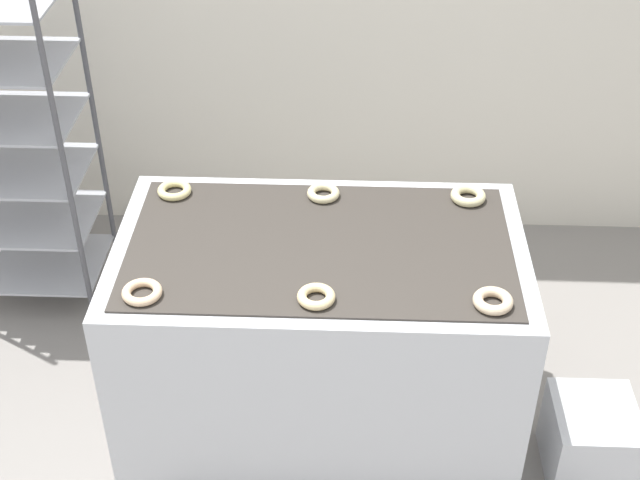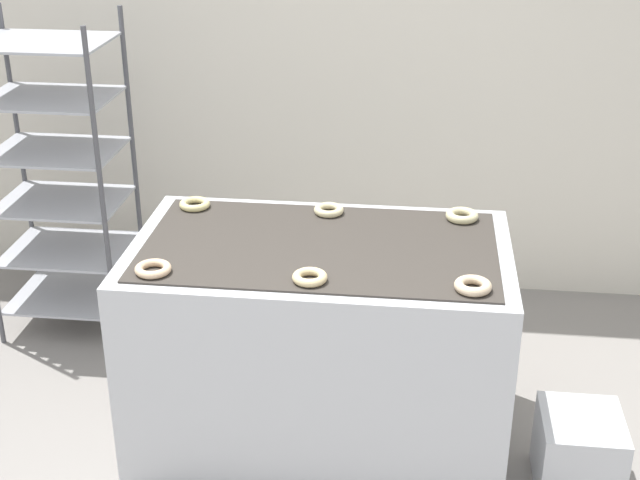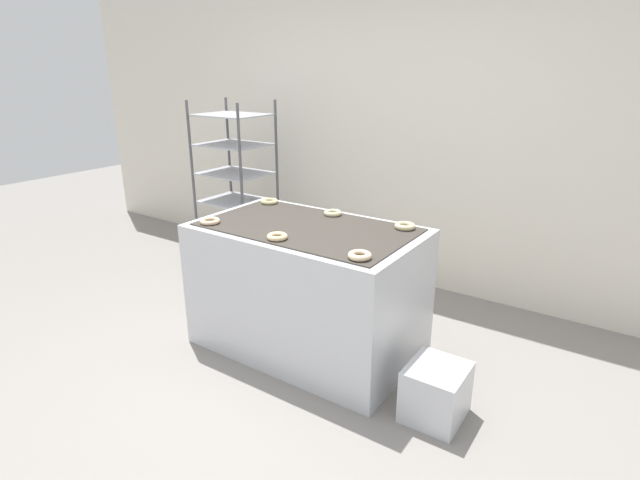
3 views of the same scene
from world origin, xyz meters
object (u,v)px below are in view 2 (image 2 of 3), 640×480
(baking_rack_cart, at_px, (59,177))
(fryer_machine, at_px, (320,343))
(donut_near_right, at_px, (473,286))
(donut_far_center, at_px, (328,210))
(donut_near_left, at_px, (153,269))
(donut_far_left, at_px, (195,204))
(donut_near_center, at_px, (309,277))
(donut_far_right, at_px, (462,216))
(glaze_bin, at_px, (578,453))

(baking_rack_cart, bearing_deg, fryer_machine, -29.79)
(donut_near_right, height_order, donut_far_center, donut_near_right)
(donut_near_left, bearing_deg, donut_far_left, 90.03)
(fryer_machine, height_order, donut_near_center, donut_near_center)
(donut_far_right, bearing_deg, donut_near_center, -131.69)
(fryer_machine, relative_size, baking_rack_cart, 0.93)
(donut_far_left, bearing_deg, fryer_machine, -28.41)
(fryer_machine, height_order, glaze_bin, fryer_machine)
(donut_near_center, bearing_deg, donut_far_right, 48.31)
(donut_near_right, bearing_deg, fryer_machine, 151.67)
(donut_far_center, distance_m, donut_far_right, 0.55)
(baking_rack_cart, relative_size, glaze_bin, 4.71)
(fryer_machine, xyz_separation_m, glaze_bin, (1.02, -0.22, -0.28))
(donut_near_right, distance_m, donut_far_left, 1.28)
(donut_near_right, bearing_deg, donut_near_center, 179.95)
(fryer_machine, distance_m, donut_near_left, 0.78)
(baking_rack_cart, distance_m, donut_near_center, 1.73)
(donut_near_left, distance_m, donut_near_center, 0.56)
(baking_rack_cart, distance_m, donut_far_right, 1.95)
(donut_near_left, bearing_deg, donut_near_center, -0.04)
(baking_rack_cart, relative_size, donut_far_left, 12.26)
(donut_near_right, xyz_separation_m, donut_far_center, (-0.57, 0.61, -0.00))
(glaze_bin, bearing_deg, donut_near_right, -169.34)
(fryer_machine, xyz_separation_m, baking_rack_cart, (-1.35, 0.77, 0.36))
(glaze_bin, relative_size, donut_near_right, 2.57)
(donut_near_left, height_order, donut_near_right, donut_near_right)
(fryer_machine, height_order, donut_far_center, donut_far_center)
(donut_near_right, xyz_separation_m, donut_far_right, (-0.02, 0.61, 0.00))
(fryer_machine, bearing_deg, glaze_bin, -12.15)
(baking_rack_cart, height_order, donut_near_left, baking_rack_cart)
(donut_far_left, relative_size, donut_far_right, 0.97)
(fryer_machine, distance_m, donut_near_center, 0.55)
(glaze_bin, bearing_deg, donut_far_right, 131.93)
(donut_far_center, bearing_deg, donut_near_left, -132.52)
(fryer_machine, distance_m, donut_far_right, 0.77)
(baking_rack_cart, bearing_deg, donut_far_left, -30.76)
(glaze_bin, height_order, donut_near_right, donut_near_right)
(donut_far_left, xyz_separation_m, donut_far_right, (1.11, 0.00, 0.00))
(glaze_bin, height_order, donut_far_left, donut_far_left)
(donut_far_left, bearing_deg, donut_near_center, -47.28)
(donut_near_right, bearing_deg, donut_far_center, 132.88)
(fryer_machine, xyz_separation_m, donut_near_center, (-0.00, -0.30, 0.45))
(donut_near_left, height_order, donut_far_center, same)
(fryer_machine, xyz_separation_m, donut_far_center, (-0.00, 0.31, 0.45))
(donut_far_center, bearing_deg, donut_near_center, -89.82)
(baking_rack_cart, xyz_separation_m, donut_far_left, (0.79, -0.47, 0.09))
(fryer_machine, distance_m, baking_rack_cart, 1.60)
(donut_far_left, bearing_deg, donut_near_left, -89.97)
(donut_far_right, bearing_deg, baking_rack_cart, 166.21)
(donut_far_center, height_order, donut_far_right, donut_far_right)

